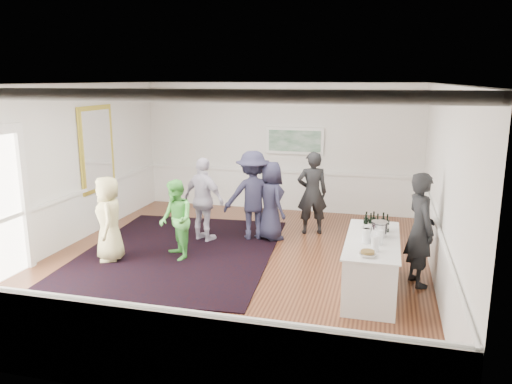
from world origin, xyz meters
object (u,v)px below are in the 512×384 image
(bartender, at_px, (420,229))
(guest_navy, at_px, (271,201))
(guest_green, at_px, (176,220))
(guest_dark_a, at_px, (253,196))
(serving_table, at_px, (371,265))
(guest_tan, at_px, (109,219))
(guest_lilac, at_px, (204,200))
(nut_bowl, at_px, (368,253))
(guest_dark_b, at_px, (312,193))
(ice_bucket, at_px, (379,230))

(bartender, height_order, guest_navy, bartender)
(guest_green, bearing_deg, bartender, 49.58)
(guest_dark_a, xyz_separation_m, guest_navy, (0.37, 0.07, -0.11))
(serving_table, relative_size, guest_tan, 1.35)
(guest_lilac, bearing_deg, bartender, -174.60)
(bartender, height_order, guest_dark_a, guest_dark_a)
(guest_lilac, xyz_separation_m, nut_bowl, (3.37, -2.51, 0.03))
(guest_dark_b, height_order, ice_bucket, guest_dark_b)
(bartender, bearing_deg, serving_table, 103.44)
(guest_dark_a, xyz_separation_m, ice_bucket, (2.58, -1.94, 0.05))
(bartender, relative_size, guest_green, 1.24)
(guest_dark_a, relative_size, guest_navy, 1.13)
(guest_green, bearing_deg, guest_dark_b, 96.07)
(serving_table, height_order, nut_bowl, nut_bowl)
(guest_dark_b, bearing_deg, guest_tan, 19.75)
(guest_lilac, relative_size, guest_dark_b, 0.97)
(serving_table, distance_m, guest_dark_b, 3.13)
(guest_navy, distance_m, ice_bucket, 2.99)
(guest_dark_a, height_order, guest_navy, guest_dark_a)
(guest_tan, relative_size, ice_bucket, 6.06)
(guest_lilac, distance_m, guest_dark_b, 2.32)
(guest_tan, xyz_separation_m, nut_bowl, (4.65, -0.99, 0.11))
(bartender, xyz_separation_m, ice_bucket, (-0.63, -0.34, 0.05))
(guest_navy, height_order, nut_bowl, guest_navy)
(guest_dark_b, xyz_separation_m, ice_bucket, (1.45, -2.64, 0.08))
(guest_green, height_order, nut_bowl, guest_green)
(bartender, distance_m, nut_bowl, 1.50)
(guest_lilac, height_order, ice_bucket, guest_lilac)
(guest_navy, bearing_deg, ice_bucket, -172.99)
(serving_table, height_order, guest_tan, guest_tan)
(guest_lilac, distance_m, ice_bucket, 3.84)
(guest_tan, height_order, guest_lilac, guest_lilac)
(nut_bowl, bearing_deg, guest_dark_b, 110.08)
(guest_green, xyz_separation_m, ice_bucket, (3.64, -0.43, 0.23))
(bartender, bearing_deg, guest_dark_b, 21.86)
(guest_green, distance_m, guest_dark_b, 3.11)
(serving_table, relative_size, guest_dark_b, 1.19)
(guest_dark_a, distance_m, ice_bucket, 3.23)
(serving_table, bearing_deg, bartender, 33.72)
(bartender, xyz_separation_m, guest_navy, (-2.84, 1.67, -0.11))
(guest_lilac, bearing_deg, guest_navy, -139.15)
(guest_tan, bearing_deg, guest_dark_b, 98.01)
(serving_table, xyz_separation_m, guest_dark_a, (-2.49, 2.09, 0.49))
(nut_bowl, bearing_deg, guest_tan, 167.93)
(bartender, distance_m, guest_green, 4.27)
(serving_table, xyz_separation_m, guest_dark_b, (-1.36, 2.78, 0.46))
(guest_dark_a, xyz_separation_m, guest_dark_b, (1.13, 0.70, -0.03))
(serving_table, distance_m, nut_bowl, 0.92)
(guest_lilac, xyz_separation_m, ice_bucket, (3.51, -1.56, 0.11))
(guest_lilac, bearing_deg, guest_tan, 71.68)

